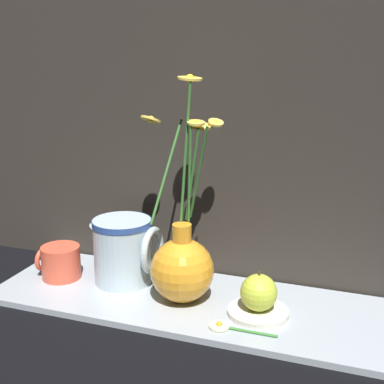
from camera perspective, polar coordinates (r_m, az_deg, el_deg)
ground_plane at (r=1.03m, az=0.37°, el=-11.97°), size 6.00×6.00×0.00m
shelf at (r=1.03m, az=0.37°, el=-11.67°), size 0.78×0.26×0.01m
backdrop_wall at (r=1.06m, az=3.17°, el=19.42°), size 1.28×0.02×1.10m
vase_with_flowers at (r=1.00m, az=-1.05°, el=-7.77°), size 0.16×0.13×0.42m
yellow_mug at (r=1.14m, az=-13.84°, el=-7.23°), size 0.09×0.08×0.07m
ceramic_pitcher at (r=1.08m, az=-7.27°, el=-5.96°), size 0.14×0.12×0.14m
saucer_plate at (r=0.98m, az=7.06°, el=-12.59°), size 0.11×0.11×0.01m
orange_fruit at (r=0.96m, az=7.13°, el=-10.59°), size 0.07×0.07×0.07m
loose_daisy at (r=0.93m, az=3.76°, el=-14.19°), size 0.12×0.04×0.01m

